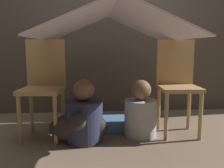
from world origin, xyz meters
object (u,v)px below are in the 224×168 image
chair_right (177,82)px  chair_left (44,83)px  person_front (84,117)px  dog (78,127)px  person_second (140,113)px

chair_right → chair_left: bearing=-177.2°
chair_left → chair_right: 1.26m
chair_right → person_front: 0.94m
dog → person_front: bearing=45.9°
dog → person_second: bearing=14.0°
chair_right → person_second: chair_right is taller
chair_left → person_second: bearing=0.8°
chair_left → person_second: 0.93m
dog → chair_left: bearing=145.6°
chair_left → dog: (0.32, -0.22, -0.35)m
person_second → dog: bearing=-166.0°
person_front → dog: size_ratio=1.10×
person_front → dog: (-0.05, -0.05, -0.08)m
chair_left → person_second: size_ratio=1.69×
chair_left → chair_right: bearing=5.9°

